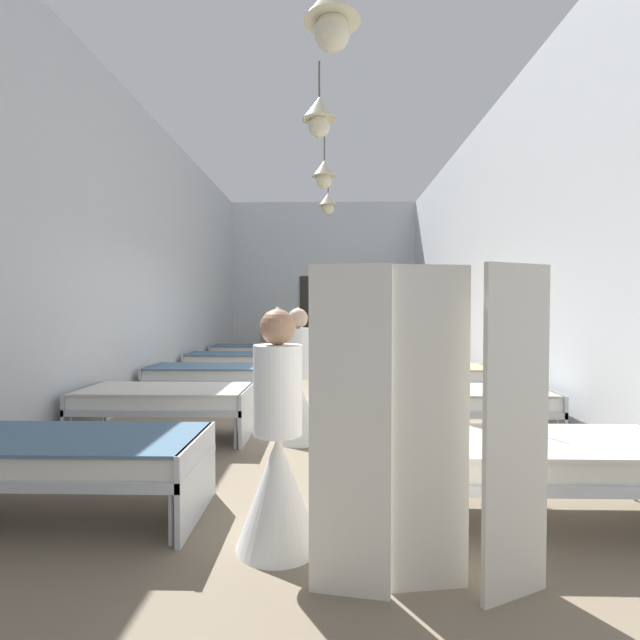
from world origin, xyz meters
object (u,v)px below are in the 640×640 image
bed_right_row_0 (543,459)px  bed_left_row_3 (236,360)px  bed_right_row_3 (405,360)px  nurse_mid_aisle (278,462)px  bed_left_row_4 (252,351)px  bed_right_row_2 (426,375)px  patient_seated_primary (404,347)px  bed_left_row_0 (66,455)px  bed_left_row_2 (210,374)px  patient_seated_secondary (267,333)px  potted_plant (336,340)px  bed_right_row_1 (462,401)px  privacy_screen (432,431)px  bed_left_row_1 (165,400)px  bed_right_row_4 (392,351)px  nurse_near_aisle (298,393)px

bed_right_row_0 → bed_left_row_3: (-3.33, 5.70, 0.00)m
bed_right_row_3 → nurse_mid_aisle: bearing=-106.5°
bed_left_row_4 → bed_right_row_3: bearing=-29.7°
bed_right_row_0 → bed_right_row_2: 3.80m
bed_right_row_0 → nurse_mid_aisle: size_ratio=1.28×
bed_left_row_3 → patient_seated_primary: (2.98, -1.96, 0.43)m
bed_left_row_0 → bed_left_row_2: same height
bed_left_row_0 → bed_right_row_0: size_ratio=1.00×
bed_right_row_0 → bed_left_row_4: 8.30m
bed_left_row_2 → patient_seated_secondary: size_ratio=2.37×
patient_seated_secondary → bed_right_row_2: bearing=-52.0°
bed_left_row_4 → potted_plant: (1.99, -0.58, 0.29)m
patient_seated_primary → bed_left_row_3: bearing=146.6°
bed_right_row_1 → bed_right_row_3: size_ratio=1.00×
bed_right_row_0 → bed_right_row_1: same height
bed_right_row_0 → privacy_screen: 1.31m
bed_left_row_1 → bed_right_row_3: 5.05m
bed_left_row_0 → nurse_mid_aisle: 1.58m
potted_plant → bed_right_row_1: bearing=-75.4°
bed_left_row_0 → privacy_screen: size_ratio=1.12×
bed_right_row_4 → nurse_near_aisle: size_ratio=1.28×
potted_plant → bed_right_row_3: bearing=-44.7°
bed_left_row_4 → privacy_screen: 8.74m
bed_left_row_1 → bed_left_row_3: 3.80m
bed_left_row_1 → bed_left_row_3: same height
bed_right_row_3 → potted_plant: size_ratio=1.61×
nurse_near_aisle → patient_seated_secondary: 5.91m
bed_left_row_0 → privacy_screen: bearing=-18.6°
bed_left_row_1 → potted_plant: (1.99, 5.12, 0.29)m
bed_right_row_2 → privacy_screen: bearing=-101.7°
bed_left_row_4 → potted_plant: potted_plant is taller
bed_right_row_3 → bed_right_row_4: (0.00, 1.90, 0.00)m
bed_left_row_3 → potted_plant: potted_plant is taller
bed_left_row_0 → bed_left_row_2: 3.80m
bed_left_row_1 → nurse_near_aisle: size_ratio=1.28×
bed_left_row_3 → bed_right_row_4: 3.83m
bed_right_row_0 → bed_right_row_2: size_ratio=1.00×
bed_right_row_0 → bed_right_row_1: 1.90m
bed_left_row_2 → bed_left_row_3: size_ratio=1.00×
bed_left_row_1 → bed_right_row_4: 6.60m
bed_right_row_3 → bed_left_row_4: bearing=150.3°
bed_right_row_0 → bed_left_row_1: size_ratio=1.00×
privacy_screen → bed_right_row_1: bearing=62.5°
bed_left_row_0 → bed_right_row_3: size_ratio=1.00×
bed_left_row_1 → bed_right_row_2: 3.83m
bed_left_row_0 → patient_seated_primary: (2.98, 3.74, 0.43)m
bed_left_row_1 → bed_left_row_4: 5.70m
bed_left_row_1 → patient_seated_secondary: 5.74m
bed_right_row_1 → patient_seated_secondary: size_ratio=2.37×
bed_right_row_4 → patient_seated_primary: bearing=-95.2°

